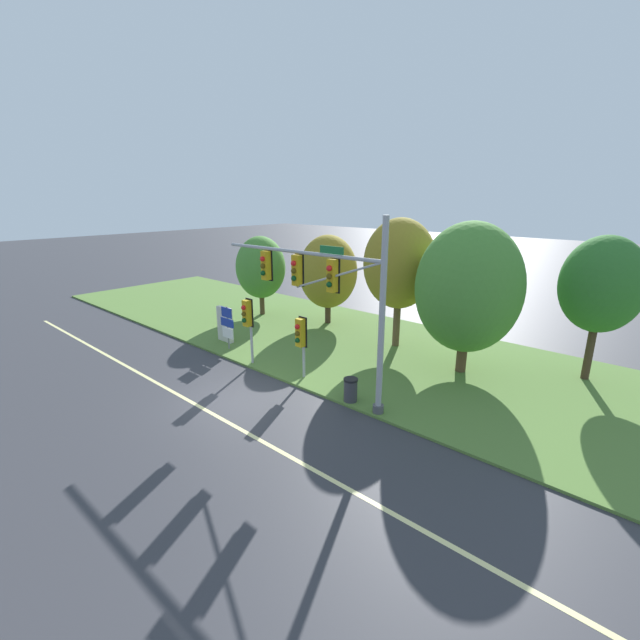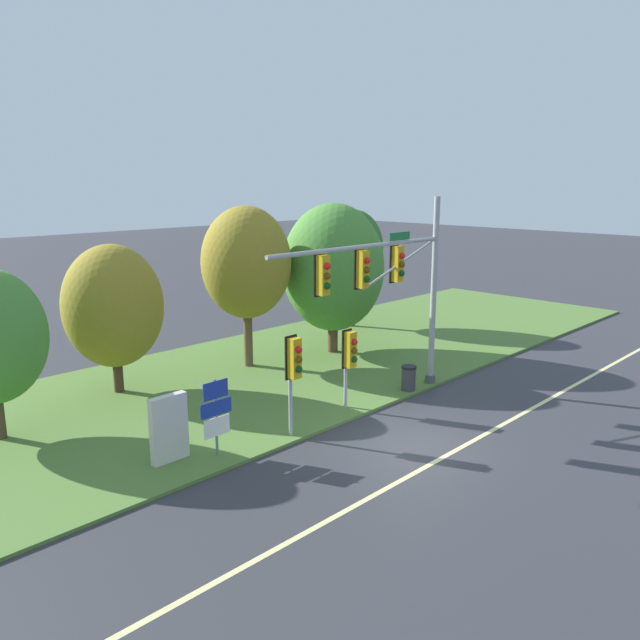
# 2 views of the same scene
# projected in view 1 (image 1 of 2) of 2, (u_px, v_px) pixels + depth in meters

# --- Properties ---
(ground_plane) EXTENTS (160.00, 160.00, 0.00)m
(ground_plane) POSITION_uv_depth(u_px,v_px,m) (232.00, 399.00, 16.87)
(ground_plane) COLOR #333338
(lane_stripe) EXTENTS (36.00, 0.16, 0.01)m
(lane_stripe) POSITION_uv_depth(u_px,v_px,m) (206.00, 410.00, 16.01)
(lane_stripe) COLOR beige
(lane_stripe) RESTS_ON ground
(grass_verge) EXTENTS (48.00, 11.50, 0.10)m
(grass_verge) POSITION_uv_depth(u_px,v_px,m) (358.00, 346.00, 22.78)
(grass_verge) COLOR #517533
(grass_verge) RESTS_ON ground
(traffic_signal_mast) EXTENTS (8.35, 0.49, 7.04)m
(traffic_signal_mast) POSITION_uv_depth(u_px,v_px,m) (325.00, 287.00, 16.10)
(traffic_signal_mast) COLOR #9EA0A5
(traffic_signal_mast) RESTS_ON grass_verge
(pedestrian_signal_near_kerb) EXTENTS (0.46, 0.55, 3.15)m
(pedestrian_signal_near_kerb) POSITION_uv_depth(u_px,v_px,m) (248.00, 317.00, 19.58)
(pedestrian_signal_near_kerb) COLOR #9EA0A5
(pedestrian_signal_near_kerb) RESTS_ON grass_verge
(pedestrian_signal_further_along) EXTENTS (0.46, 0.55, 2.75)m
(pedestrian_signal_further_along) POSITION_uv_depth(u_px,v_px,m) (301.00, 336.00, 18.11)
(pedestrian_signal_further_along) COLOR #9EA0A5
(pedestrian_signal_further_along) RESTS_ON grass_verge
(route_sign_post) EXTENTS (1.03, 0.08, 2.25)m
(route_sign_post) POSITION_uv_depth(u_px,v_px,m) (227.00, 324.00, 21.82)
(route_sign_post) COLOR slate
(route_sign_post) RESTS_ON grass_verge
(tree_nearest_road) EXTENTS (3.23, 3.23, 5.17)m
(tree_nearest_road) POSITION_uv_depth(u_px,v_px,m) (261.00, 267.00, 27.84)
(tree_nearest_road) COLOR #4C3823
(tree_nearest_road) RESTS_ON grass_verge
(tree_left_of_mast) EXTENTS (3.55, 3.55, 5.43)m
(tree_left_of_mast) POSITION_uv_depth(u_px,v_px,m) (328.00, 272.00, 25.90)
(tree_left_of_mast) COLOR #423021
(tree_left_of_mast) RESTS_ON grass_verge
(tree_behind_signpost) EXTENTS (3.66, 3.66, 6.63)m
(tree_behind_signpost) POSITION_uv_depth(u_px,v_px,m) (400.00, 264.00, 21.51)
(tree_behind_signpost) COLOR brown
(tree_behind_signpost) RESTS_ON grass_verge
(tree_mid_verge) EXTENTS (4.52, 4.52, 6.67)m
(tree_mid_verge) POSITION_uv_depth(u_px,v_px,m) (468.00, 288.00, 18.33)
(tree_mid_verge) COLOR #4C3823
(tree_mid_verge) RESTS_ON grass_verge
(tree_tall_centre) EXTENTS (3.20, 3.20, 6.16)m
(tree_tall_centre) POSITION_uv_depth(u_px,v_px,m) (602.00, 285.00, 17.43)
(tree_tall_centre) COLOR #423021
(tree_tall_centre) RESTS_ON grass_verge
(info_kiosk) EXTENTS (1.10, 0.24, 1.90)m
(info_kiosk) POSITION_uv_depth(u_px,v_px,m) (225.00, 324.00, 23.12)
(info_kiosk) COLOR beige
(info_kiosk) RESTS_ON grass_verge
(trash_bin) EXTENTS (0.56, 0.56, 0.93)m
(trash_bin) POSITION_uv_depth(u_px,v_px,m) (351.00, 390.00, 16.42)
(trash_bin) COLOR #38383D
(trash_bin) RESTS_ON grass_verge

